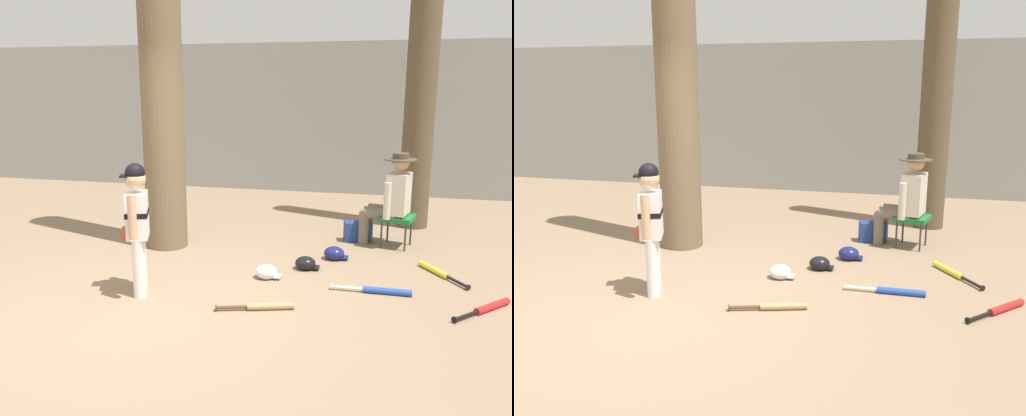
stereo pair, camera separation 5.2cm
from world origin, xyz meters
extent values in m
plane|color=#897056|center=(0.00, 0.00, 0.00)|extent=(60.00, 60.00, 0.00)
cube|color=gray|center=(0.00, 6.11, 1.40)|extent=(18.00, 0.36, 2.80)
cylinder|color=brown|center=(-0.61, 1.99, 2.90)|extent=(0.51, 0.51, 5.80)
cone|color=brown|center=(-0.61, 1.99, 0.00)|extent=(0.87, 0.87, 0.31)
cylinder|color=brown|center=(2.49, 3.75, 2.52)|extent=(0.43, 0.43, 5.04)
cone|color=brown|center=(2.49, 3.75, 0.00)|extent=(0.72, 0.72, 0.26)
cylinder|color=white|center=(-0.20, 0.33, 0.29)|extent=(0.12, 0.12, 0.58)
cylinder|color=white|center=(-0.26, 0.50, 0.29)|extent=(0.12, 0.12, 0.58)
cube|color=white|center=(-0.23, 0.42, 0.80)|extent=(0.29, 0.35, 0.44)
cube|color=black|center=(-0.23, 0.42, 0.82)|extent=(0.31, 0.36, 0.05)
sphere|color=tan|center=(-0.23, 0.42, 1.15)|extent=(0.20, 0.20, 0.20)
sphere|color=black|center=(-0.23, 0.42, 1.21)|extent=(0.19, 0.19, 0.19)
cube|color=black|center=(-0.32, 0.39, 1.19)|extent=(0.14, 0.17, 0.02)
cylinder|color=tan|center=(-0.16, 0.19, 0.84)|extent=(0.10, 0.10, 0.42)
cylinder|color=tan|center=(-0.34, 0.60, 0.72)|extent=(0.10, 0.10, 0.40)
ellipsoid|color=#AD472D|center=(-0.41, 0.60, 0.56)|extent=(0.25, 0.19, 0.18)
cube|color=#196B2D|center=(2.25, 2.64, 0.38)|extent=(0.49, 0.49, 0.06)
cylinder|color=#333338|center=(2.06, 2.54, 0.19)|extent=(0.02, 0.02, 0.38)
cylinder|color=#333338|center=(2.14, 2.83, 0.19)|extent=(0.02, 0.02, 0.38)
cylinder|color=#333338|center=(2.35, 2.46, 0.19)|extent=(0.02, 0.02, 0.38)
cylinder|color=#333338|center=(2.43, 2.75, 0.19)|extent=(0.02, 0.02, 0.38)
cylinder|color=#6B6051|center=(1.83, 2.65, 0.21)|extent=(0.13, 0.13, 0.43)
cylinder|color=#6B6051|center=(1.89, 2.84, 0.21)|extent=(0.13, 0.13, 0.43)
cylinder|color=#6B6051|center=(2.03, 2.60, 0.43)|extent=(0.43, 0.25, 0.15)
cylinder|color=#6B6051|center=(2.08, 2.79, 0.43)|extent=(0.43, 0.25, 0.15)
cube|color=beige|center=(2.25, 2.64, 0.69)|extent=(0.33, 0.41, 0.52)
cylinder|color=beige|center=(2.11, 2.45, 0.63)|extent=(0.11, 0.11, 0.46)
cylinder|color=beige|center=(2.23, 2.88, 0.63)|extent=(0.11, 0.11, 0.46)
sphere|color=tan|center=(2.25, 2.64, 1.09)|extent=(0.22, 0.22, 0.22)
cylinder|color=#4C4233|center=(2.25, 2.64, 1.12)|extent=(0.40, 0.40, 0.02)
cylinder|color=#4C4233|center=(2.25, 2.64, 1.16)|extent=(0.20, 0.20, 0.09)
cube|color=navy|center=(1.75, 2.77, 0.13)|extent=(0.37, 0.25, 0.26)
cylinder|color=#2347AD|center=(2.15, 0.97, 0.03)|extent=(0.47, 0.07, 0.07)
cylinder|color=silver|center=(1.76, 0.97, 0.03)|extent=(0.31, 0.03, 0.03)
cylinder|color=silver|center=(1.60, 0.97, 0.03)|extent=(0.02, 0.06, 0.06)
cylinder|color=yellow|center=(2.64, 1.74, 0.03)|extent=(0.31, 0.44, 0.07)
cylinder|color=black|center=(2.85, 1.40, 0.03)|extent=(0.20, 0.29, 0.03)
cylinder|color=black|center=(2.94, 1.27, 0.03)|extent=(0.06, 0.04, 0.06)
cylinder|color=red|center=(3.09, 0.83, 0.03)|extent=(0.37, 0.38, 0.07)
cylinder|color=black|center=(2.82, 0.55, 0.03)|extent=(0.24, 0.24, 0.03)
cylinder|color=black|center=(2.71, 0.44, 0.03)|extent=(0.05, 0.05, 0.06)
cylinder|color=tan|center=(1.10, 0.34, 0.03)|extent=(0.43, 0.19, 0.07)
cylinder|color=brown|center=(0.76, 0.23, 0.03)|extent=(0.28, 0.12, 0.03)
cylinder|color=brown|center=(0.62, 0.19, 0.03)|extent=(0.03, 0.06, 0.06)
ellipsoid|color=silver|center=(0.88, 1.13, 0.07)|extent=(0.23, 0.21, 0.16)
cube|color=silver|center=(1.00, 1.13, 0.03)|extent=(0.10, 0.12, 0.02)
ellipsoid|color=black|center=(1.25, 1.51, 0.07)|extent=(0.23, 0.21, 0.16)
cube|color=black|center=(1.36, 1.51, 0.03)|extent=(0.10, 0.12, 0.02)
ellipsoid|color=navy|center=(1.53, 1.94, 0.07)|extent=(0.24, 0.22, 0.17)
cube|color=navy|center=(1.65, 1.94, 0.03)|extent=(0.10, 0.12, 0.02)
camera|label=1|loc=(2.05, -4.08, 2.01)|focal=36.97mm
camera|label=2|loc=(2.10, -4.06, 2.01)|focal=36.97mm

